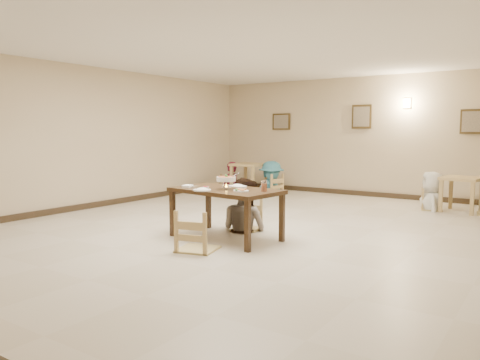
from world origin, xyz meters
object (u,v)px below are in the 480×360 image
Objects in this scene: main_table at (226,194)px; bg_diner_c at (433,172)px; bg_table_left at (249,169)px; drink_glass at (264,186)px; main_diner at (244,178)px; bg_chair_ll at (231,175)px; bg_chair_lr at (271,175)px; bg_chair_rl at (432,189)px; bg_diner_a at (231,162)px; chair_near at (197,212)px; curry_warmer at (226,179)px; bg_diner_b at (271,161)px; bg_table_right at (462,184)px; chair_far at (247,202)px.

main_table is 4.98m from bg_diner_c.
bg_table_left is at bearing -111.40° from bg_diner_c.
main_diner is at bearing 140.41° from drink_glass.
bg_chair_ll is 0.86× the size of bg_chair_lr.
bg_diner_a is (-5.28, 0.19, 0.37)m from bg_chair_rl.
chair_near is at bearing -63.64° from bg_table_left.
curry_warmer is 0.20× the size of bg_diner_a.
bg_diner_b is at bearing 112.79° from curry_warmer.
drink_glass is 6.14m from bg_chair_ll.
main_table is at bearing 135.69° from curry_warmer.
main_table is 10.65× the size of drink_glass.
bg_table_right is at bearing -71.23° from bg_diner_b.
bg_chair_lr reaches higher than bg_chair_ll.
drink_glass is 0.10× the size of bg_diner_a.
curry_warmer is at bearing -43.44° from bg_diner_c.
bg_diner_c is at bearing 97.67° from bg_diner_a.
bg_table_left is at bearing -49.64° from main_diner.
curry_warmer is 5.82m from bg_chair_ll.
main_diner reaches higher than bg_table_right.
chair_far is at bearing -84.76° from main_diner.
main_table is 5.12m from bg_diner_b.
bg_diner_a is at bearing 178.77° from bg_table_right.
bg_table_right is 4.53m from bg_chair_lr.
bg_diner_a is at bearing 129.83° from drink_glass.
bg_chair_ll is at bearing -73.88° from chair_near.
bg_table_left is 0.66m from bg_chair_lr.
bg_diner_a is at bearing 130.74° from main_table.
bg_chair_lr is (-2.63, 4.69, -0.33)m from drink_glass.
bg_diner_b is (-4.53, 0.12, 0.29)m from bg_table_right.
bg_chair_ll is at bearing 73.32° from bg_chair_rl.
bg_table_left is 0.49× the size of bg_diner_a.
curry_warmer reaches higher than bg_chair_ll.
bg_chair_rl is (-0.54, -0.06, -0.15)m from bg_table_right.
main_table is 5.12m from bg_chair_lr.
bg_chair_ll is 5.29m from bg_chair_rl.
bg_chair_lr is (-2.05, 5.51, -0.03)m from chair_near.
bg_chair_lr is (1.30, -0.01, 0.07)m from bg_chair_ll.
chair_near is at bearing 105.99° from main_diner.
main_diner is 2.17× the size of bg_table_right.
bg_diner_a is (-3.16, 3.99, 0.34)m from chair_far.
curry_warmer reaches higher than bg_table_left.
main_diner is 1.09× the size of bg_diner_c.
chair_far is 0.54× the size of main_diner.
curry_warmer is at bearing 109.83° from main_diner.
drink_glass is 0.19× the size of bg_chair_rl.
curry_warmer is at bearing -173.93° from drink_glass.
bg_table_right is at bearing -0.58° from bg_table_left.
chair_far is at bearing 40.46° from bg_chair_lr.
main_table is at bearing 141.37° from bg_chair_rl.
bg_diner_a is 1.30m from bg_diner_b.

